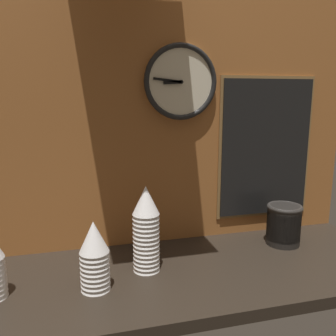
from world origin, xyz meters
The scene contains 7 objects.
ground_plane centered at (0.00, 0.00, -0.02)m, with size 1.60×0.56×0.04m, color black.
wall_tiled_back centered at (0.00, 0.27, 0.53)m, with size 1.60×0.03×1.05m.
cup_stack_center_left centered at (-0.28, -0.06, 0.11)m, with size 0.09×0.09×0.22m.
cup_stack_center centered at (-0.11, 0.02, 0.15)m, with size 0.09×0.09×0.30m.
bowl_stack_far_right centered at (0.46, 0.10, 0.08)m, with size 0.14×0.14×0.16m.
wall_clock centered at (0.07, 0.23, 0.63)m, with size 0.28×0.03×0.28m.
menu_board centered at (0.45, 0.24, 0.37)m, with size 0.42×0.01×0.59m.
Camera 1 is at (-0.32, -1.08, 0.59)m, focal length 38.00 mm.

